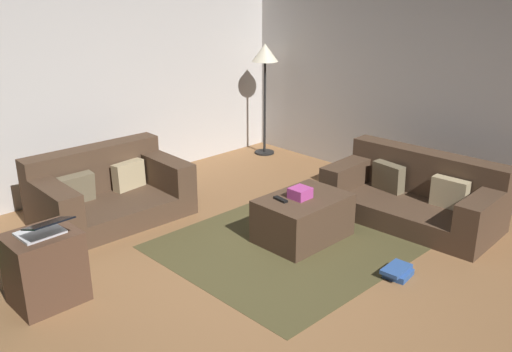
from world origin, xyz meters
The scene contains 13 objects.
ground_plane centered at (0.00, 0.00, 0.00)m, with size 6.40×6.40×0.00m, color brown.
rear_partition centered at (0.00, 3.14, 1.30)m, with size 6.40×0.12×2.60m, color #BCB7B2.
corner_partition centered at (3.14, 0.00, 1.30)m, with size 0.12×6.40×2.60m, color #B5B0AB.
couch_left centered at (-0.04, 2.25, 0.28)m, with size 1.54×1.00×0.72m.
couch_right centered at (2.25, -0.05, 0.26)m, with size 0.97×1.78×0.69m.
ottoman centered at (1.04, 0.45, 0.22)m, with size 0.87×0.60×0.43m, color #473323.
gift_box centered at (1.00, 0.47, 0.48)m, with size 0.18×0.17×0.10m, color #B23F8C.
tv_remote centered at (0.82, 0.55, 0.44)m, with size 0.05×0.16×0.02m, color black.
side_table centered at (-1.23, 1.12, 0.29)m, with size 0.52×0.44×0.59m, color #4C3323.
laptop centered at (-1.23, 1.05, 0.65)m, with size 0.33×0.43×0.19m.
book_stack centered at (1.07, -0.60, 0.04)m, with size 0.29×0.22×0.09m.
corner_lamp centered at (2.72, 2.66, 1.32)m, with size 0.36×0.36×1.56m.
area_rug centered at (1.04, 0.45, 0.00)m, with size 2.60×2.00×0.01m, color #464023.
Camera 1 is at (-2.70, -2.74, 2.43)m, focal length 38.90 mm.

